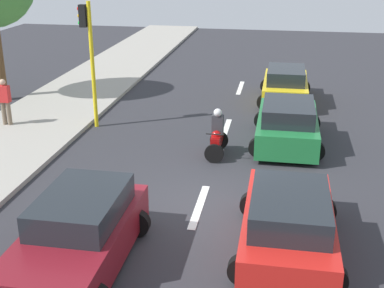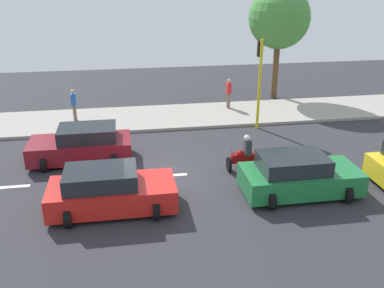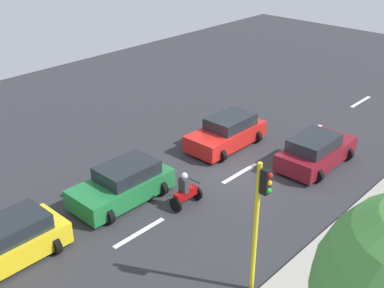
# 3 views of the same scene
# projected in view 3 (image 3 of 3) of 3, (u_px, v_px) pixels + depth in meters

# --- Properties ---
(ground_plane) EXTENTS (40.00, 60.00, 0.10)m
(ground_plane) POSITION_uv_depth(u_px,v_px,m) (240.00, 174.00, 21.72)
(ground_plane) COLOR #2D2D33
(lane_stripe_north) EXTENTS (0.20, 2.40, 0.01)m
(lane_stripe_north) POSITION_uv_depth(u_px,v_px,m) (140.00, 233.00, 17.75)
(lane_stripe_north) COLOR white
(lane_stripe_north) RESTS_ON ground
(lane_stripe_mid) EXTENTS (0.20, 2.40, 0.01)m
(lane_stripe_mid) POSITION_uv_depth(u_px,v_px,m) (240.00, 173.00, 21.69)
(lane_stripe_mid) COLOR white
(lane_stripe_mid) RESTS_ON ground
(lane_stripe_south) EXTENTS (0.20, 2.40, 0.01)m
(lane_stripe_south) POSITION_uv_depth(u_px,v_px,m) (310.00, 132.00, 25.64)
(lane_stripe_south) COLOR white
(lane_stripe_south) RESTS_ON ground
(lane_stripe_far_south) EXTENTS (0.20, 2.40, 0.01)m
(lane_stripe_far_south) POSITION_uv_depth(u_px,v_px,m) (361.00, 102.00, 29.58)
(lane_stripe_far_south) COLOR white
(lane_stripe_far_south) RESTS_ON ground
(car_red) EXTENTS (2.32, 4.22, 1.52)m
(car_red) POSITION_uv_depth(u_px,v_px,m) (227.00, 133.00, 23.88)
(car_red) COLOR red
(car_red) RESTS_ON ground
(car_maroon) EXTENTS (2.31, 4.22, 1.52)m
(car_maroon) POSITION_uv_depth(u_px,v_px,m) (316.00, 151.00, 22.09)
(car_maroon) COLOR maroon
(car_maroon) RESTS_ON ground
(car_green) EXTENTS (2.36, 4.19, 1.52)m
(car_green) POSITION_uv_depth(u_px,v_px,m) (123.00, 184.00, 19.46)
(car_green) COLOR #1E7238
(car_green) RESTS_ON ground
(car_yellow_cab) EXTENTS (2.22, 4.02, 1.52)m
(car_yellow_cab) POSITION_uv_depth(u_px,v_px,m) (8.00, 243.00, 16.08)
(car_yellow_cab) COLOR yellow
(car_yellow_cab) RESTS_ON ground
(motorcycle) EXTENTS (0.60, 1.30, 1.53)m
(motorcycle) POSITION_uv_depth(u_px,v_px,m) (186.00, 192.00, 19.08)
(motorcycle) COLOR black
(motorcycle) RESTS_ON ground
(traffic_light_corner) EXTENTS (0.49, 0.24, 4.50)m
(traffic_light_corner) POSITION_uv_depth(u_px,v_px,m) (259.00, 212.00, 13.79)
(traffic_light_corner) COLOR yellow
(traffic_light_corner) RESTS_ON ground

